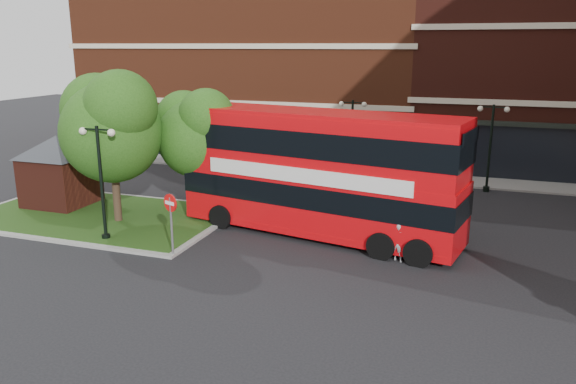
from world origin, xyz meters
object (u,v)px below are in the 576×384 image
at_px(woman, 399,242).
at_px(car_silver, 252,162).
at_px(car_white, 371,165).
at_px(bus, 318,165).

relative_size(woman, car_silver, 0.38).
relative_size(woman, car_white, 0.33).
bearing_deg(woman, car_silver, -23.46).
bearing_deg(car_silver, car_white, -75.27).
bearing_deg(woman, bus, -3.48).
distance_m(woman, car_white, 14.50).
xyz_separation_m(woman, car_silver, (-11.57, 12.81, -0.08)).
bearing_deg(car_white, car_silver, 101.96).
relative_size(bus, car_white, 2.74).
relative_size(car_silver, car_white, 0.87).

